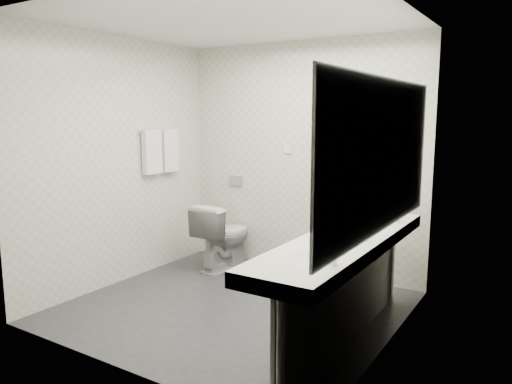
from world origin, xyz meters
The scene contains 32 objects.
floor centered at (0.00, 0.00, 0.00)m, with size 2.80×2.80×0.00m, color #27282C.
ceiling centered at (0.00, 0.00, 2.50)m, with size 2.80×2.80×0.00m, color silver.
wall_back centered at (0.00, 1.30, 1.25)m, with size 2.80×2.80×0.00m, color beige.
wall_front centered at (0.00, -1.30, 1.25)m, with size 2.80×2.80×0.00m, color beige.
wall_left centered at (-1.40, 0.00, 1.25)m, with size 2.60×2.60×0.00m, color beige.
wall_right centered at (1.40, 0.00, 1.25)m, with size 2.60×2.60×0.00m, color beige.
vanity_counter centered at (1.12, -0.20, 0.80)m, with size 0.55×2.20×0.10m, color silver.
vanity_panel centered at (1.15, -0.20, 0.38)m, with size 0.03×2.15×0.75m, color gray.
vanity_post_near centered at (1.18, -1.24, 0.38)m, with size 0.06×0.06×0.75m, color silver.
vanity_post_far centered at (1.18, 0.84, 0.38)m, with size 0.06×0.06×0.75m, color silver.
mirror centered at (1.39, -0.20, 1.45)m, with size 0.02×2.20×1.05m, color #B2BCC6.
basin_near centered at (1.12, -0.85, 0.83)m, with size 0.40×0.31×0.05m, color silver.
basin_far centered at (1.12, 0.45, 0.83)m, with size 0.40×0.31×0.05m, color silver.
faucet_near centered at (1.32, -0.85, 0.92)m, with size 0.04×0.04×0.15m, color silver.
faucet_far centered at (1.32, 0.45, 0.92)m, with size 0.04×0.04×0.15m, color silver.
soap_bottle_a centered at (1.15, -0.21, 0.90)m, with size 0.05×0.05×0.10m, color beige.
soap_bottle_b centered at (1.15, -0.13, 0.90)m, with size 0.08×0.08×0.10m, color beige.
soap_bottle_c centered at (1.27, -0.21, 0.92)m, with size 0.05×0.05×0.13m, color beige.
glass_left centered at (1.23, 0.06, 0.90)m, with size 0.05×0.05×0.10m, color silver.
glass_right centered at (1.21, 0.10, 0.90)m, with size 0.06×0.06×0.10m, color silver.
toilet centered at (-0.75, 0.89, 0.38)m, with size 0.42×0.74×0.75m, color silver.
flush_plate centered at (-0.85, 1.29, 0.95)m, with size 0.18×0.02×0.12m, color #B2B5BA.
pedal_bin centered at (-0.08, 1.14, 0.13)m, with size 0.18×0.18×0.25m, color #B2B5BA.
bin_lid centered at (-0.08, 1.14, 0.26)m, with size 0.18×0.18×0.01m, color #B2B5BA.
towel_rail centered at (-1.35, 0.55, 1.55)m, with size 0.02×0.02×0.62m, color silver.
towel_near centered at (-1.34, 0.41, 1.33)m, with size 0.07×0.24×0.48m, color silver.
towel_far centered at (-1.34, 0.69, 1.33)m, with size 0.07×0.24×0.48m, color silver.
dryer_cradle centered at (0.25, 1.27, 1.50)m, with size 0.10×0.04×0.14m, color #9B9BA0.
dryer_barrel centered at (0.25, 1.20, 1.53)m, with size 0.08×0.08×0.14m, color #9B9BA0.
dryer_cord centered at (0.25, 1.26, 1.25)m, with size 0.02×0.02×0.35m, color black.
switch_plate_a centered at (-0.15, 1.29, 1.35)m, with size 0.09×0.02×0.09m, color silver.
switch_plate_b centered at (0.55, 1.29, 1.35)m, with size 0.09×0.02×0.09m, color silver.
Camera 1 is at (2.40, -3.44, 1.72)m, focal length 34.06 mm.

